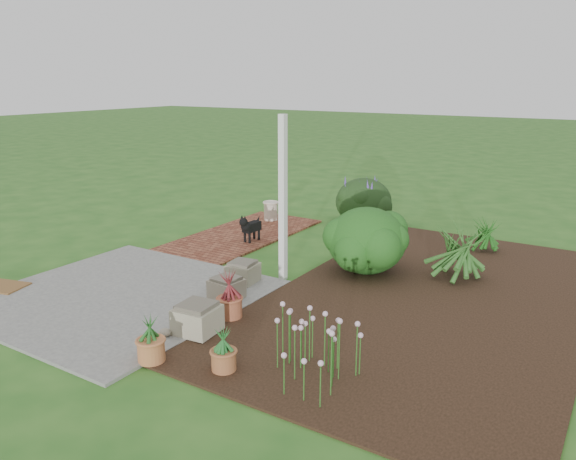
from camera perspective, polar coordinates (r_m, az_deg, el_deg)
The scene contains 19 objects.
ground at distance 8.76m, azimuth -2.51°, elevation -4.82°, with size 80.00×80.00×0.00m, color #275E1D.
concrete_patio at distance 8.33m, azimuth -16.66°, elevation -6.41°, with size 3.50×3.50×0.04m, color slate.
brick_path at distance 11.05m, azimuth -4.60°, elevation -0.47°, with size 1.60×3.50×0.04m, color brown.
garden_bed at distance 8.14m, azimuth 14.31°, elevation -6.78°, with size 4.00×7.00×0.03m, color black.
veranda_post at distance 8.33m, azimuth -0.52°, elevation 3.10°, with size 0.10×0.10×2.50m, color white.
stone_trough_near at distance 6.89m, azimuth -9.19°, elevation -8.98°, with size 0.47×0.47×0.31m, color gray.
stone_trough_mid at distance 7.86m, azimuth -6.27°, elevation -5.97°, with size 0.39×0.39×0.26m, color gray.
stone_trough_far at distance 8.44m, azimuth -4.60°, elevation -4.36°, with size 0.41×0.41×0.27m, color gray.
coir_doormat at distance 9.28m, azimuth -27.23°, elevation -5.08°, with size 0.74×0.48×0.02m, color brown.
black_dog at distance 10.44m, azimuth -3.87°, elevation 0.37°, with size 0.19×0.57×0.49m.
cream_ceramic_urn at distance 12.05m, azimuth -1.76°, elevation 1.95°, with size 0.29×0.29×0.39m, color beige.
evergreen_shrub at distance 8.90m, azimuth 7.99°, elevation -0.87°, with size 1.24×1.24×1.05m, color #0B420F.
agapanthus_clump_back at distance 8.90m, azimuth 16.92°, elevation -1.57°, with size 1.11×1.11×1.00m, color #13441B, non-canonical shape.
agapanthus_clump_front at distance 10.48m, azimuth 19.48°, elevation -0.11°, with size 0.80×0.80×0.71m, color #12360A, non-canonical shape.
pink_flower_patch at distance 5.74m, azimuth 1.86°, elevation -12.19°, with size 1.03×1.03×0.66m, color #113D0F, non-canonical shape.
terracotta_pot_bronze at distance 7.29m, azimuth -5.94°, elevation -7.80°, with size 0.32×0.32×0.26m, color #A05536.
terracotta_pot_small_left at distance 6.07m, azimuth -6.54°, elevation -12.99°, with size 0.26×0.26×0.22m, color #9C5B34.
terracotta_pot_small_right at distance 6.37m, azimuth -13.73°, elevation -11.77°, with size 0.29×0.29×0.25m, color #B36A3C.
purple_flowering_bush at distance 11.94m, azimuth 7.70°, elevation 3.00°, with size 1.18×1.18×1.00m, color black.
Camera 1 is at (4.71, -6.75, 3.00)m, focal length 35.00 mm.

